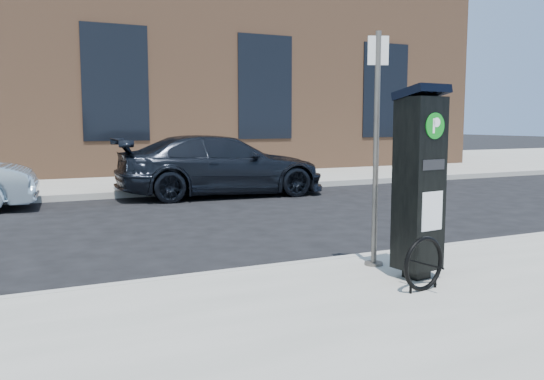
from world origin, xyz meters
TOP-DOWN VIEW (x-y plane):
  - ground at (0.00, 0.00)m, footprint 120.00×120.00m
  - sidewalk_far at (0.00, 14.00)m, footprint 60.00×12.00m
  - curb_near at (0.00, -0.02)m, footprint 60.00×0.12m
  - curb_far at (0.00, 8.02)m, footprint 60.00×0.12m
  - building at (-0.00, 17.00)m, footprint 28.00×10.05m
  - parking_kiosk at (0.67, -1.18)m, footprint 0.52×0.48m
  - sign_pole at (0.58, -0.52)m, footprint 0.23×0.22m
  - bike_rack at (0.41, -1.59)m, footprint 0.55×0.13m
  - car_dark at (1.66, 7.40)m, footprint 5.31×2.49m

SIDE VIEW (x-z plane):
  - ground at x=0.00m, z-range 0.00..0.00m
  - sidewalk_far at x=0.00m, z-range 0.00..0.15m
  - curb_near at x=0.00m, z-range -0.01..0.15m
  - curb_far at x=0.00m, z-range -0.01..0.15m
  - bike_rack at x=0.41m, z-range 0.14..0.70m
  - car_dark at x=1.66m, z-range 0.00..1.50m
  - parking_kiosk at x=0.67m, z-range 0.18..2.24m
  - sign_pole at x=0.58m, z-range 0.14..2.83m
  - building at x=0.00m, z-range 0.02..8.27m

